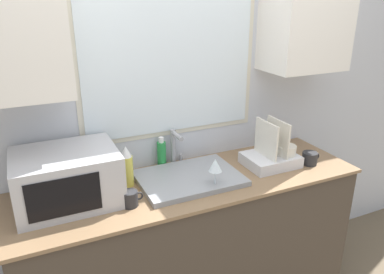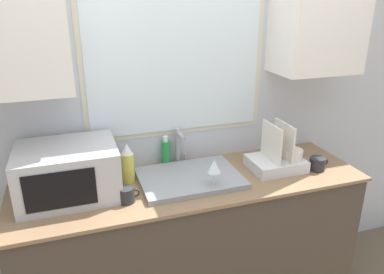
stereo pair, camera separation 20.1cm
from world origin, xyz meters
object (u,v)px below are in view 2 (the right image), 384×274
at_px(microwave, 68,171).
at_px(mug_near_sink, 127,195).
at_px(dish_rack, 278,159).
at_px(soap_bottle, 166,152).
at_px(wine_glass, 214,167).
at_px(faucet, 179,145).
at_px(spray_bottle, 128,164).

bearing_deg(microwave, mug_near_sink, -32.89).
relative_size(dish_rack, soap_bottle, 1.64).
height_order(microwave, mug_near_sink, microwave).
bearing_deg(dish_rack, wine_glass, -165.65).
relative_size(microwave, wine_glass, 2.84).
bearing_deg(wine_glass, dish_rack, 14.35).
bearing_deg(microwave, soap_bottle, 18.30).
relative_size(soap_bottle, wine_glass, 1.08).
distance_m(mug_near_sink, wine_glass, 0.48).
height_order(faucet, mug_near_sink, faucet).
bearing_deg(soap_bottle, spray_bottle, -150.17).
height_order(dish_rack, soap_bottle, dish_rack).
height_order(microwave, spray_bottle, microwave).
height_order(spray_bottle, soap_bottle, spray_bottle).
bearing_deg(soap_bottle, microwave, -161.70).
bearing_deg(faucet, spray_bottle, -159.08).
xyz_separation_m(spray_bottle, wine_glass, (0.42, -0.24, 0.02)).
height_order(faucet, microwave, microwave).
bearing_deg(dish_rack, microwave, 176.31).
distance_m(dish_rack, spray_bottle, 0.90).
bearing_deg(dish_rack, soap_bottle, 156.89).
bearing_deg(spray_bottle, soap_bottle, 29.83).
relative_size(microwave, dish_rack, 1.60).
relative_size(faucet, soap_bottle, 1.20).
bearing_deg(microwave, faucet, 14.68).
distance_m(dish_rack, soap_bottle, 0.69).
relative_size(spray_bottle, mug_near_sink, 2.13).
relative_size(soap_bottle, mug_near_sink, 1.74).
height_order(faucet, wine_glass, faucet).
distance_m(microwave, mug_near_sink, 0.34).
xyz_separation_m(soap_bottle, mug_near_sink, (-0.31, -0.37, -0.04)).
distance_m(microwave, spray_bottle, 0.32).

